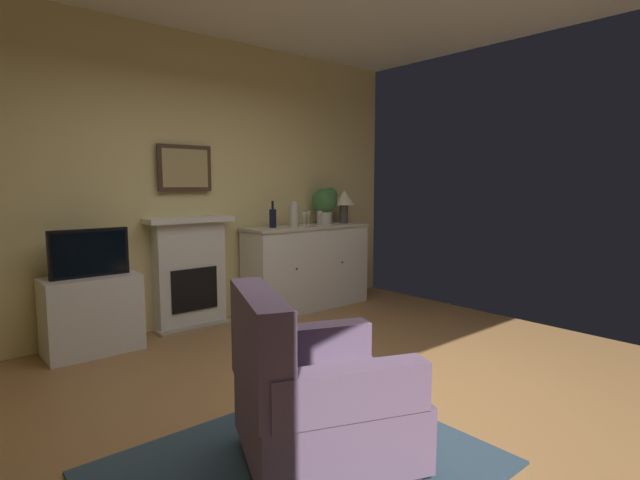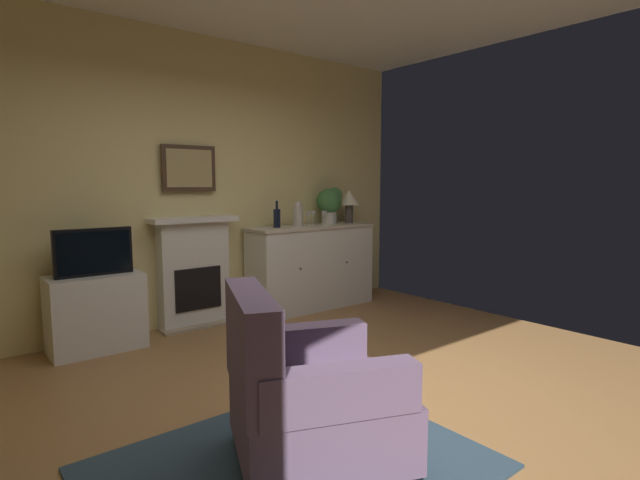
% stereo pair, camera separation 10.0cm
% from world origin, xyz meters
% --- Properties ---
extents(ground_plane, '(5.52, 4.90, 0.10)m').
position_xyz_m(ground_plane, '(0.00, 0.00, -0.05)').
color(ground_plane, '#9E7042').
rests_on(ground_plane, ground).
extents(wall_rear, '(5.52, 0.06, 2.90)m').
position_xyz_m(wall_rear, '(0.00, 2.42, 1.45)').
color(wall_rear, '#EAD68C').
rests_on(wall_rear, ground_plane).
extents(area_rug, '(1.83, 1.45, 0.02)m').
position_xyz_m(area_rug, '(-0.69, -0.37, 0.01)').
color(area_rug, '#2D4251').
rests_on(area_rug, ground_plane).
extents(fireplace_unit, '(0.87, 0.30, 1.10)m').
position_xyz_m(fireplace_unit, '(0.01, 2.29, 0.55)').
color(fireplace_unit, white).
rests_on(fireplace_unit, ground_plane).
extents(framed_picture, '(0.55, 0.04, 0.45)m').
position_xyz_m(framed_picture, '(0.01, 2.34, 1.58)').
color(framed_picture, '#473323').
extents(sideboard_cabinet, '(1.54, 0.49, 0.95)m').
position_xyz_m(sideboard_cabinet, '(1.37, 2.11, 0.48)').
color(sideboard_cabinet, white).
rests_on(sideboard_cabinet, ground_plane).
extents(table_lamp, '(0.26, 0.26, 0.40)m').
position_xyz_m(table_lamp, '(1.94, 2.11, 1.23)').
color(table_lamp, '#4C4742').
rests_on(table_lamp, sideboard_cabinet).
extents(wine_bottle, '(0.08, 0.08, 0.29)m').
position_xyz_m(wine_bottle, '(0.92, 2.14, 1.06)').
color(wine_bottle, black).
rests_on(wine_bottle, sideboard_cabinet).
extents(wine_glass_left, '(0.07, 0.07, 0.16)m').
position_xyz_m(wine_glass_left, '(1.29, 2.08, 1.08)').
color(wine_glass_left, silver).
rests_on(wine_glass_left, sideboard_cabinet).
extents(wine_glass_center, '(0.07, 0.07, 0.16)m').
position_xyz_m(wine_glass_center, '(1.40, 2.13, 1.08)').
color(wine_glass_center, silver).
rests_on(wine_glass_center, sideboard_cabinet).
extents(wine_glass_right, '(0.07, 0.07, 0.16)m').
position_xyz_m(wine_glass_right, '(1.51, 2.07, 1.08)').
color(wine_glass_right, silver).
rests_on(wine_glass_right, sideboard_cabinet).
extents(vase_decorative, '(0.11, 0.11, 0.28)m').
position_xyz_m(vase_decorative, '(1.14, 2.06, 1.09)').
color(vase_decorative, beige).
rests_on(vase_decorative, sideboard_cabinet).
extents(tv_cabinet, '(0.75, 0.42, 0.65)m').
position_xyz_m(tv_cabinet, '(-0.96, 2.13, 0.33)').
color(tv_cabinet, white).
rests_on(tv_cabinet, ground_plane).
extents(tv_set, '(0.62, 0.07, 0.40)m').
position_xyz_m(tv_set, '(-0.96, 2.11, 0.85)').
color(tv_set, black).
rests_on(tv_set, tv_cabinet).
extents(potted_plant_small, '(0.30, 0.30, 0.43)m').
position_xyz_m(potted_plant_small, '(1.68, 2.16, 1.21)').
color(potted_plant_small, beige).
rests_on(potted_plant_small, sideboard_cabinet).
extents(armchair, '(1.04, 1.01, 0.92)m').
position_xyz_m(armchair, '(-0.64, -0.40, 0.38)').
color(armchair, '#604C66').
rests_on(armchair, ground_plane).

